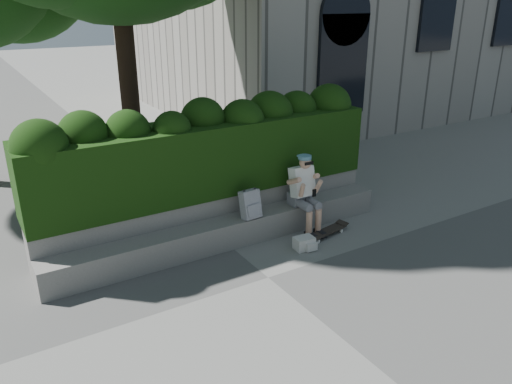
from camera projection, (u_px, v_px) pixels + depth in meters
ground at (268, 278)px, 7.39m from camera, size 80.00×80.00×0.00m
bench_ledge at (228, 232)px, 8.31m from camera, size 6.00×0.45×0.45m
planter_wall at (214, 214)px, 8.63m from camera, size 6.00×0.50×0.75m
hedge at (207, 157)px, 8.45m from camera, size 6.00×1.00×1.20m
person at (304, 190)px, 8.66m from camera, size 0.40×0.76×1.38m
skateboard at (326, 232)px, 8.67m from camera, size 0.91×0.38×0.09m
backpack_plaid at (250, 204)px, 8.24m from camera, size 0.34×0.20×0.47m
backpack_ground at (304, 243)px, 8.21m from camera, size 0.34×0.25×0.21m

